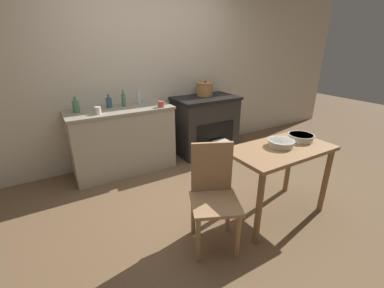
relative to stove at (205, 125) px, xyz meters
The scene contains 16 objects.
ground_plane 1.53m from the stove, 121.19° to the right, with size 14.00×14.00×0.00m, color brown.
wall_back 1.17m from the stove, 156.32° to the left, with size 8.00×0.07×2.55m.
counter_cabinet 1.33m from the stove, behind, with size 1.35×0.59×0.88m.
stove is the anchor object (origin of this frame).
work_table 1.79m from the stove, 99.46° to the right, with size 1.03×0.56×0.75m.
chair 2.04m from the stove, 121.38° to the right, with size 0.53×0.53×0.91m.
flour_sack 0.51m from the stove, 86.41° to the right, with size 0.23×0.16×0.31m, color beige.
stock_pot 0.56m from the stove, 61.93° to the left, with size 0.26×0.26×0.23m.
mixing_bowl_large 1.78m from the stove, 98.86° to the right, with size 0.25×0.25×0.06m.
mixing_bowl_small 1.76m from the stove, 89.02° to the right, with size 0.26×0.26×0.06m.
bottle_far_left 1.34m from the stove, behind, with size 0.06×0.06×0.22m.
bottle_left 1.51m from the stove, behind, with size 0.07×0.07×0.17m.
bottle_mid_left 1.15m from the stove, behind, with size 0.06×0.06×0.23m.
bottle_center_left 1.90m from the stove, behind, with size 0.08×0.08×0.19m.
cup_center 0.97m from the stove, 167.20° to the right, with size 0.09×0.09×0.08m, color #B74C42.
cup_center_right 1.70m from the stove, behind, with size 0.07×0.07×0.09m, color silver.
Camera 1 is at (-1.43, -2.01, 1.69)m, focal length 24.00 mm.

